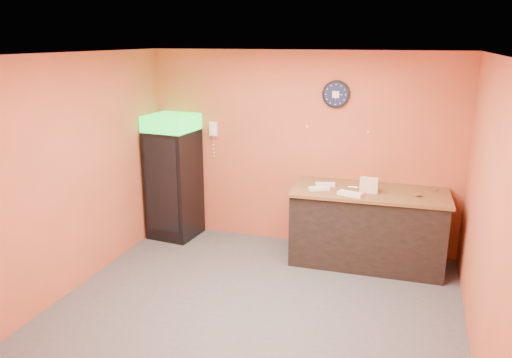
% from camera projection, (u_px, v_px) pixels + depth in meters
% --- Properties ---
extents(floor, '(4.50, 4.50, 0.00)m').
position_uv_depth(floor, '(257.00, 305.00, 5.71)').
color(floor, '#47474C').
rests_on(floor, ground).
extents(back_wall, '(4.50, 0.02, 2.80)m').
position_uv_depth(back_wall, '(300.00, 150.00, 7.16)').
color(back_wall, '#D85B3D').
rests_on(back_wall, floor).
extents(left_wall, '(0.02, 4.00, 2.80)m').
position_uv_depth(left_wall, '(79.00, 172.00, 5.99)').
color(left_wall, '#D85B3D').
rests_on(left_wall, floor).
extents(right_wall, '(0.02, 4.00, 2.80)m').
position_uv_depth(right_wall, '(486.00, 210.00, 4.67)').
color(right_wall, '#D85B3D').
rests_on(right_wall, floor).
extents(ceiling, '(4.50, 4.00, 0.02)m').
position_uv_depth(ceiling, '(258.00, 54.00, 4.95)').
color(ceiling, white).
rests_on(ceiling, back_wall).
extents(beverage_cooler, '(0.72, 0.73, 1.88)m').
position_uv_depth(beverage_cooler, '(173.00, 179.00, 7.48)').
color(beverage_cooler, black).
rests_on(beverage_cooler, floor).
extents(prep_counter, '(1.99, 0.91, 0.99)m').
position_uv_depth(prep_counter, '(368.00, 228.00, 6.70)').
color(prep_counter, black).
rests_on(prep_counter, floor).
extents(wall_clock, '(0.38, 0.06, 0.38)m').
position_uv_depth(wall_clock, '(336.00, 94.00, 6.77)').
color(wall_clock, black).
rests_on(wall_clock, back_wall).
extents(wall_phone, '(0.12, 0.10, 0.21)m').
position_uv_depth(wall_phone, '(213.00, 129.00, 7.43)').
color(wall_phone, white).
rests_on(wall_phone, back_wall).
extents(butcher_paper, '(2.06, 1.04, 0.04)m').
position_uv_depth(butcher_paper, '(370.00, 192.00, 6.56)').
color(butcher_paper, brown).
rests_on(butcher_paper, prep_counter).
extents(sub_roll_stack, '(0.24, 0.10, 0.20)m').
position_uv_depth(sub_roll_stack, '(369.00, 185.00, 6.43)').
color(sub_roll_stack, beige).
rests_on(sub_roll_stack, butcher_paper).
extents(wrapped_sandwich_left, '(0.28, 0.21, 0.04)m').
position_uv_depth(wrapped_sandwich_left, '(319.00, 189.00, 6.56)').
color(wrapped_sandwich_left, white).
rests_on(wrapped_sandwich_left, butcher_paper).
extents(wrapped_sandwich_mid, '(0.33, 0.20, 0.04)m').
position_uv_depth(wrapped_sandwich_mid, '(350.00, 194.00, 6.32)').
color(wrapped_sandwich_mid, white).
rests_on(wrapped_sandwich_mid, butcher_paper).
extents(wrapped_sandwich_right, '(0.28, 0.16, 0.04)m').
position_uv_depth(wrapped_sandwich_right, '(325.00, 184.00, 6.74)').
color(wrapped_sandwich_right, white).
rests_on(wrapped_sandwich_right, butcher_paper).
extents(kitchen_tool, '(0.06, 0.06, 0.06)m').
position_uv_depth(kitchen_tool, '(360.00, 186.00, 6.62)').
color(kitchen_tool, silver).
rests_on(kitchen_tool, butcher_paper).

